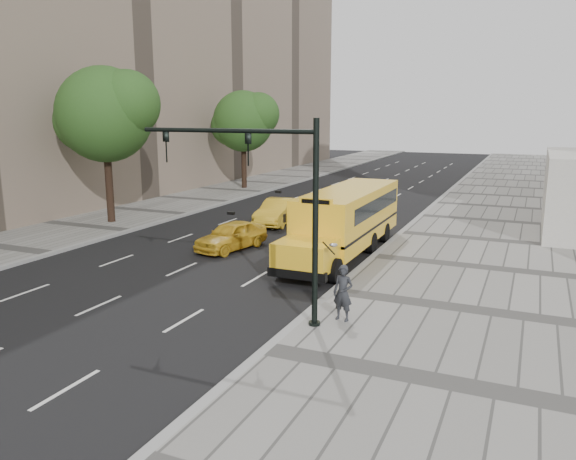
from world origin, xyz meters
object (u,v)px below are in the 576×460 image
at_px(school_bus, 347,216).
at_px(taxi_far, 278,212).
at_px(tree_b, 106,114).
at_px(tree_c, 244,121).
at_px(taxi_near, 231,235).
at_px(pedestrian, 343,293).
at_px(traffic_signal, 272,195).

height_order(school_bus, taxi_far, school_bus).
height_order(tree_b, taxi_far, tree_b).
bearing_deg(tree_c, taxi_near, -63.68).
bearing_deg(taxi_near, tree_b, 176.37).
xyz_separation_m(tree_b, taxi_far, (9.03, 3.98, -5.71)).
xyz_separation_m(taxi_near, pedestrian, (8.07, -7.20, 0.34)).
relative_size(tree_b, traffic_signal, 1.43).
height_order(tree_b, taxi_near, tree_b).
distance_m(taxi_far, traffic_signal, 16.33).
distance_m(school_bus, pedestrian, 9.35).
height_order(tree_b, tree_c, tree_b).
relative_size(taxi_far, pedestrian, 2.57).
distance_m(tree_c, pedestrian, 32.29).
relative_size(tree_b, school_bus, 0.79).
distance_m(tree_c, school_bus, 23.49).
bearing_deg(pedestrian, taxi_near, 145.40).
bearing_deg(tree_c, pedestrian, -56.42).
bearing_deg(pedestrian, tree_b, 157.99).
height_order(taxi_near, pedestrian, pedestrian).
bearing_deg(pedestrian, school_bus, 114.38).
bearing_deg(taxi_near, taxi_far, 106.64).
bearing_deg(traffic_signal, school_bus, 94.10).
bearing_deg(taxi_near, pedestrian, -29.94).
relative_size(tree_b, taxi_near, 2.25).
relative_size(pedestrian, traffic_signal, 0.28).
bearing_deg(traffic_signal, tree_b, 145.79).
relative_size(tree_c, taxi_far, 1.83).
xyz_separation_m(tree_c, school_bus, (14.90, -17.69, -4.07)).
distance_m(school_bus, taxi_far, 7.73).
bearing_deg(tree_b, taxi_far, 23.80).
bearing_deg(taxi_far, pedestrian, -62.42).
bearing_deg(school_bus, taxi_near, -162.21).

